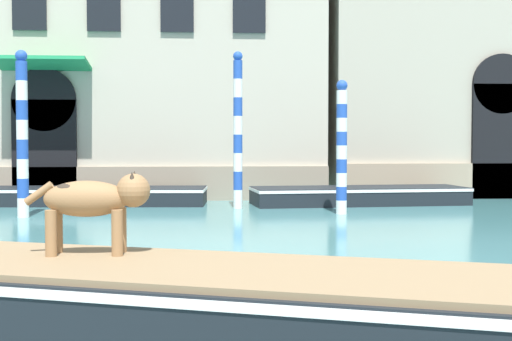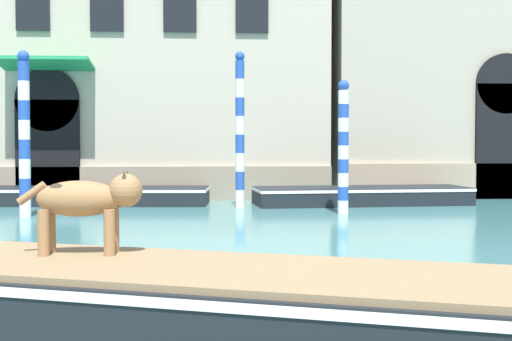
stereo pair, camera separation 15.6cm
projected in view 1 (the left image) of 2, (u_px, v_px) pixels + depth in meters
boat_foreground at (157, 297)px, 6.50m from camera, size 7.54×4.38×0.66m
dog_on_deck at (95, 200)px, 7.01m from camera, size 1.24×0.39×0.82m
boat_moored_near_palazzo at (81, 195)px, 19.98m from camera, size 7.11×2.24×0.49m
boat_moored_far at (359, 195)px, 20.08m from camera, size 6.14×2.34×0.49m
mooring_pole_0 at (238, 129)px, 18.81m from camera, size 0.25×0.25×4.14m
mooring_pole_1 at (342, 146)px, 17.34m from camera, size 0.27×0.27×3.27m
mooring_pole_4 at (22, 133)px, 16.55m from camera, size 0.28×0.28×3.89m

